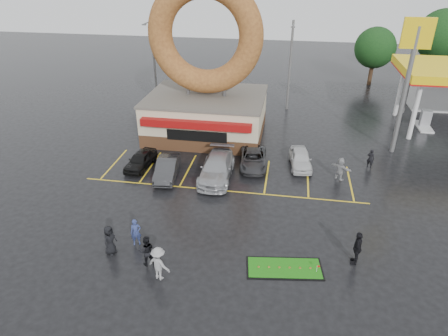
% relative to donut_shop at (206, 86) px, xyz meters
% --- Properties ---
extents(ground, '(120.00, 120.00, 0.00)m').
position_rel_donut_shop_xyz_m(ground, '(3.00, -12.97, -4.46)').
color(ground, black).
rests_on(ground, ground).
extents(donut_shop, '(10.20, 8.70, 13.50)m').
position_rel_donut_shop_xyz_m(donut_shop, '(0.00, 0.00, 0.00)').
color(donut_shop, '#472B19').
rests_on(donut_shop, ground).
extents(shell_sign, '(2.20, 0.36, 10.60)m').
position_rel_donut_shop_xyz_m(shell_sign, '(16.00, -0.97, 2.91)').
color(shell_sign, slate).
rests_on(shell_sign, ground).
extents(streetlight_left, '(0.40, 2.21, 9.00)m').
position_rel_donut_shop_xyz_m(streetlight_left, '(-7.00, 6.95, 0.32)').
color(streetlight_left, slate).
rests_on(streetlight_left, ground).
extents(streetlight_mid, '(0.40, 2.21, 9.00)m').
position_rel_donut_shop_xyz_m(streetlight_mid, '(7.00, 7.95, 0.32)').
color(streetlight_mid, slate).
rests_on(streetlight_mid, ground).
extents(streetlight_right, '(0.40, 2.21, 9.00)m').
position_rel_donut_shop_xyz_m(streetlight_right, '(19.00, 8.95, 0.32)').
color(streetlight_right, slate).
rests_on(streetlight_right, ground).
extents(tree_far_c, '(6.30, 6.30, 9.00)m').
position_rel_donut_shop_xyz_m(tree_far_c, '(25.00, 21.03, 1.37)').
color(tree_far_c, '#332114').
rests_on(tree_far_c, ground).
extents(tree_far_d, '(4.90, 4.90, 7.00)m').
position_rel_donut_shop_xyz_m(tree_far_d, '(17.00, 19.03, 0.07)').
color(tree_far_d, '#332114').
rests_on(tree_far_d, ground).
extents(car_black, '(1.86, 3.79, 1.24)m').
position_rel_donut_shop_xyz_m(car_black, '(-3.69, -7.21, -3.84)').
color(car_black, black).
rests_on(car_black, ground).
extents(car_dgrey, '(1.94, 4.27, 1.36)m').
position_rel_donut_shop_xyz_m(car_dgrey, '(-1.26, -8.29, -3.79)').
color(car_dgrey, '#2C2D2F').
rests_on(car_dgrey, ground).
extents(car_silver, '(2.31, 5.49, 1.58)m').
position_rel_donut_shop_xyz_m(car_silver, '(2.37, -7.81, -3.67)').
color(car_silver, '#9FA0A4').
rests_on(car_silver, ground).
extents(car_grey, '(2.46, 4.56, 1.22)m').
position_rel_donut_shop_xyz_m(car_grey, '(4.81, -5.54, -3.86)').
color(car_grey, '#323235').
rests_on(car_grey, ground).
extents(car_white, '(1.97, 3.99, 1.31)m').
position_rel_donut_shop_xyz_m(car_white, '(8.40, -4.97, -3.81)').
color(car_white, silver).
rests_on(car_white, ground).
extents(person_blue, '(0.70, 0.59, 1.63)m').
position_rel_donut_shop_xyz_m(person_blue, '(-0.68, -16.11, -3.65)').
color(person_blue, navy).
rests_on(person_blue, ground).
extents(person_blackjkt, '(1.04, 0.94, 1.76)m').
position_rel_donut_shop_xyz_m(person_blackjkt, '(0.47, -17.58, -3.59)').
color(person_blackjkt, black).
rests_on(person_blackjkt, ground).
extents(person_hoodie, '(1.39, 1.08, 1.89)m').
position_rel_donut_shop_xyz_m(person_hoodie, '(1.43, -18.50, -3.52)').
color(person_hoodie, gray).
rests_on(person_hoodie, ground).
extents(person_bystander, '(0.76, 0.97, 1.75)m').
position_rel_donut_shop_xyz_m(person_bystander, '(-1.81, -17.06, -3.59)').
color(person_bystander, black).
rests_on(person_bystander, ground).
extents(person_cameraman, '(0.68, 1.21, 1.95)m').
position_rel_donut_shop_xyz_m(person_cameraman, '(11.32, -15.63, -3.49)').
color(person_cameraman, black).
rests_on(person_cameraman, ground).
extents(person_walker_near, '(1.60, 1.37, 1.73)m').
position_rel_donut_shop_xyz_m(person_walker_near, '(11.22, -6.59, -3.60)').
color(person_walker_near, '#9A9A9D').
rests_on(person_walker_near, ground).
extents(person_walker_far, '(0.66, 0.58, 1.52)m').
position_rel_donut_shop_xyz_m(person_walker_far, '(13.69, -4.26, -3.70)').
color(person_walker_far, black).
rests_on(person_walker_far, ground).
extents(dumpster, '(1.86, 1.29, 1.30)m').
position_rel_donut_shop_xyz_m(dumpster, '(-4.97, -0.30, -3.81)').
color(dumpster, '#184024').
rests_on(dumpster, ground).
extents(putting_green, '(4.14, 2.22, 0.50)m').
position_rel_donut_shop_xyz_m(putting_green, '(7.64, -16.74, -4.43)').
color(putting_green, black).
rests_on(putting_green, ground).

